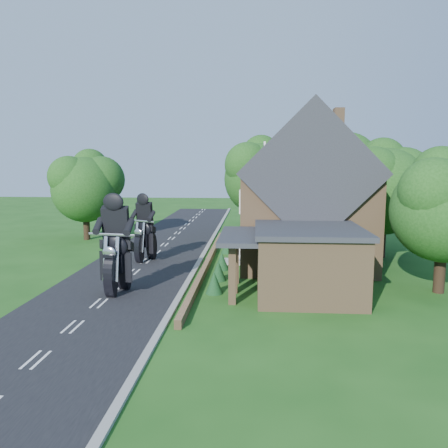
# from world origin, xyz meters

# --- Properties ---
(ground) EXTENTS (120.00, 120.00, 0.00)m
(ground) POSITION_xyz_m (0.00, 0.00, 0.00)
(ground) COLOR #1A4914
(ground) RESTS_ON ground
(road) EXTENTS (7.00, 80.00, 0.02)m
(road) POSITION_xyz_m (0.00, 0.00, 0.01)
(road) COLOR black
(road) RESTS_ON ground
(kerb) EXTENTS (0.30, 80.00, 0.12)m
(kerb) POSITION_xyz_m (3.65, 0.00, 0.06)
(kerb) COLOR gray
(kerb) RESTS_ON ground
(garden_wall) EXTENTS (0.30, 22.00, 0.40)m
(garden_wall) POSITION_xyz_m (4.30, 5.00, 0.20)
(garden_wall) COLOR #8F6C48
(garden_wall) RESTS_ON ground
(house) EXTENTS (9.54, 8.64, 10.24)m
(house) POSITION_xyz_m (10.49, 6.00, 4.34)
(house) COLOR #8F6C48
(house) RESTS_ON ground
(annex) EXTENTS (7.05, 5.94, 3.44)m
(annex) POSITION_xyz_m (9.87, -0.80, 1.77)
(annex) COLOR #8F6C48
(annex) RESTS_ON ground
(tree_house_right) EXTENTS (6.51, 6.00, 8.40)m
(tree_house_right) POSITION_xyz_m (16.65, 8.62, 5.19)
(tree_house_right) COLOR black
(tree_house_right) RESTS_ON ground
(tree_behind_house) EXTENTS (7.81, 7.20, 10.08)m
(tree_behind_house) POSITION_xyz_m (14.18, 16.14, 6.23)
(tree_behind_house) COLOR black
(tree_behind_house) RESTS_ON ground
(tree_behind_left) EXTENTS (6.94, 6.40, 9.16)m
(tree_behind_left) POSITION_xyz_m (8.16, 17.13, 5.73)
(tree_behind_left) COLOR black
(tree_behind_left) RESTS_ON ground
(tree_far_road) EXTENTS (6.08, 5.60, 7.84)m
(tree_far_road) POSITION_xyz_m (-6.86, 14.11, 4.84)
(tree_far_road) COLOR black
(tree_far_road) RESTS_ON ground
(shrub_a) EXTENTS (0.90, 0.90, 1.10)m
(shrub_a) POSITION_xyz_m (5.30, -1.00, 0.55)
(shrub_a) COLOR #103418
(shrub_a) RESTS_ON ground
(shrub_b) EXTENTS (0.90, 0.90, 1.10)m
(shrub_b) POSITION_xyz_m (5.30, 1.50, 0.55)
(shrub_b) COLOR #103418
(shrub_b) RESTS_ON ground
(shrub_c) EXTENTS (0.90, 0.90, 1.10)m
(shrub_c) POSITION_xyz_m (5.30, 4.00, 0.55)
(shrub_c) COLOR #103418
(shrub_c) RESTS_ON ground
(shrub_d) EXTENTS (0.90, 0.90, 1.10)m
(shrub_d) POSITION_xyz_m (5.30, 9.00, 0.55)
(shrub_d) COLOR #103418
(shrub_d) RESTS_ON ground
(shrub_e) EXTENTS (0.90, 0.90, 1.10)m
(shrub_e) POSITION_xyz_m (5.30, 11.50, 0.55)
(shrub_e) COLOR #103418
(shrub_e) RESTS_ON ground
(shrub_f) EXTENTS (0.90, 0.90, 1.10)m
(shrub_f) POSITION_xyz_m (5.30, 14.00, 0.55)
(shrub_f) COLOR #103418
(shrub_f) RESTS_ON ground
(motorcycle_lead) EXTENTS (0.70, 1.70, 1.54)m
(motorcycle_lead) POSITION_xyz_m (0.41, -1.36, 0.77)
(motorcycle_lead) COLOR black
(motorcycle_lead) RESTS_ON ground
(motorcycle_follow) EXTENTS (0.99, 1.50, 1.38)m
(motorcycle_follow) POSITION_xyz_m (-0.02, 6.00, 0.69)
(motorcycle_follow) COLOR black
(motorcycle_follow) RESTS_ON ground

